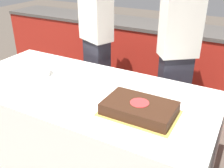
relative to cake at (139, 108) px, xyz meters
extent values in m
plane|color=brown|center=(-0.54, 0.12, -0.78)|extent=(14.00, 14.00, 0.00)
cube|color=#A82319|center=(-0.54, 1.68, -0.34)|extent=(4.40, 0.55, 0.88)
cube|color=#4C4742|center=(-0.54, 1.68, 0.12)|extent=(4.40, 0.58, 0.04)
cube|color=white|center=(-0.54, 0.12, -0.41)|extent=(2.08, 0.97, 0.74)
cube|color=gold|center=(0.00, 0.00, -0.04)|extent=(0.50, 0.33, 0.00)
cube|color=#381E11|center=(0.00, 0.00, 0.00)|extent=(0.46, 0.29, 0.08)
cylinder|color=red|center=(0.00, 0.00, 0.04)|extent=(0.12, 0.12, 0.00)
cylinder|color=white|center=(-1.02, 0.13, 0.00)|extent=(0.21, 0.21, 0.09)
cylinder|color=white|center=(-0.06, 0.33, -0.04)|extent=(0.22, 0.22, 0.00)
cube|color=#282833|center=(0.00, 0.83, -0.34)|extent=(0.31, 0.29, 0.88)
cube|color=silver|center=(0.00, 0.83, 0.37)|extent=(0.38, 0.36, 0.54)
cube|color=#282833|center=(-0.84, 0.83, -0.33)|extent=(0.32, 0.26, 0.90)
cube|color=silver|center=(-0.84, 0.83, 0.38)|extent=(0.38, 0.31, 0.51)
camera|label=1|loc=(0.55, -1.37, 0.91)|focal=42.00mm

